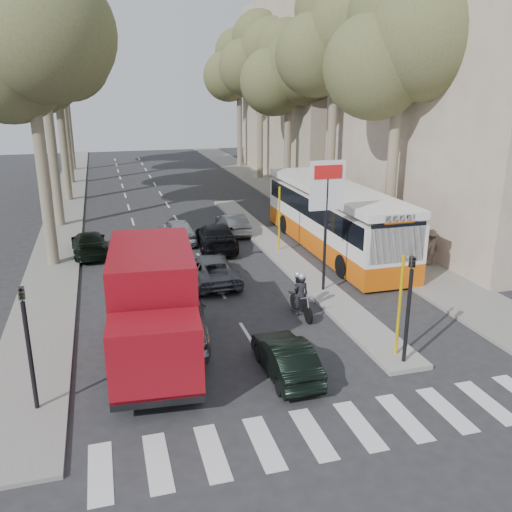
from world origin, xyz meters
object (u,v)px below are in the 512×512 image
(red_truck, at_px, (153,305))
(motorcycle, at_px, (299,295))
(city_bus, at_px, (333,216))
(dark_hatchback, at_px, (286,357))
(silver_hatchback, at_px, (180,320))

(red_truck, xyz_separation_m, motorcycle, (5.67, 2.13, -1.09))
(city_bus, height_order, motorcycle, city_bus)
(red_truck, bearing_deg, dark_hatchback, -24.71)
(city_bus, distance_m, motorcycle, 8.98)
(dark_hatchback, xyz_separation_m, city_bus, (6.70, 11.79, 1.24))
(silver_hatchback, relative_size, city_bus, 0.35)
(silver_hatchback, distance_m, red_truck, 1.80)
(dark_hatchback, relative_size, motorcycle, 1.74)
(dark_hatchback, relative_size, red_truck, 0.52)
(city_bus, bearing_deg, silver_hatchback, -137.37)
(city_bus, bearing_deg, red_truck, -136.85)
(red_truck, relative_size, motorcycle, 3.36)
(city_bus, bearing_deg, motorcycle, -121.78)
(silver_hatchback, xyz_separation_m, motorcycle, (4.72, 1.08, 0.01))
(silver_hatchback, xyz_separation_m, dark_hatchback, (2.73, -3.14, -0.19))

